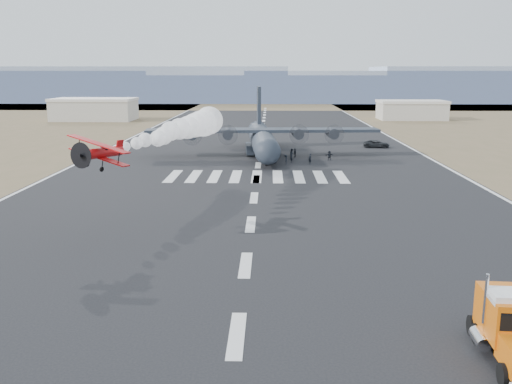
{
  "coord_description": "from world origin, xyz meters",
  "views": [
    {
      "loc": [
        1.81,
        -29.97,
        14.68
      ],
      "look_at": [
        0.61,
        20.44,
        4.0
      ],
      "focal_mm": 40.0,
      "sensor_mm": 36.0,
      "label": 1
    }
  ],
  "objects_px": {
    "hangar_left": "(94,109)",
    "support_vehicle": "(376,144)",
    "aerobatic_biplane": "(101,152)",
    "crew_g": "(310,159)",
    "crew_f": "(329,155)",
    "hangar_right": "(411,110)",
    "crew_c": "(286,159)",
    "transport_aircraft": "(262,138)",
    "crew_h": "(292,154)",
    "crew_e": "(274,158)",
    "crew_d": "(295,153)",
    "crew_b": "(274,154)",
    "crew_a": "(291,158)"
  },
  "relations": [
    {
      "from": "transport_aircraft",
      "to": "crew_f",
      "type": "distance_m",
      "value": 13.24
    },
    {
      "from": "aerobatic_biplane",
      "to": "crew_d",
      "type": "xyz_separation_m",
      "value": [
        19.2,
        49.77,
        -6.98
      ]
    },
    {
      "from": "crew_a",
      "to": "crew_e",
      "type": "height_order",
      "value": "crew_e"
    },
    {
      "from": "hangar_right",
      "to": "support_vehicle",
      "type": "bearing_deg",
      "value": -108.86
    },
    {
      "from": "hangar_right",
      "to": "crew_d",
      "type": "distance_m",
      "value": 90.4
    },
    {
      "from": "crew_b",
      "to": "crew_d",
      "type": "relative_size",
      "value": 1.08
    },
    {
      "from": "support_vehicle",
      "to": "crew_h",
      "type": "xyz_separation_m",
      "value": [
        -17.29,
        -15.8,
        0.19
      ]
    },
    {
      "from": "crew_e",
      "to": "crew_h",
      "type": "xyz_separation_m",
      "value": [
        3.0,
        4.67,
        0.08
      ]
    },
    {
      "from": "crew_e",
      "to": "crew_d",
      "type": "bearing_deg",
      "value": -151.98
    },
    {
      "from": "crew_g",
      "to": "hangar_right",
      "type": "bearing_deg",
      "value": 122.23
    },
    {
      "from": "aerobatic_biplane",
      "to": "crew_a",
      "type": "xyz_separation_m",
      "value": [
        18.36,
        43.85,
        -6.94
      ]
    },
    {
      "from": "hangar_left",
      "to": "crew_b",
      "type": "relative_size",
      "value": 14.52
    },
    {
      "from": "crew_e",
      "to": "crew_f",
      "type": "height_order",
      "value": "crew_e"
    },
    {
      "from": "crew_g",
      "to": "crew_e",
      "type": "bearing_deg",
      "value": -130.42
    },
    {
      "from": "crew_e",
      "to": "crew_f",
      "type": "bearing_deg",
      "value": 167.4
    },
    {
      "from": "transport_aircraft",
      "to": "crew_c",
      "type": "xyz_separation_m",
      "value": [
        3.98,
        -10.8,
        -2.26
      ]
    },
    {
      "from": "aerobatic_biplane",
      "to": "crew_h",
      "type": "xyz_separation_m",
      "value": [
        18.57,
        47.54,
        -6.86
      ]
    },
    {
      "from": "support_vehicle",
      "to": "crew_f",
      "type": "relative_size",
      "value": 3.23
    },
    {
      "from": "crew_b",
      "to": "crew_h",
      "type": "bearing_deg",
      "value": -39.6
    },
    {
      "from": "hangar_left",
      "to": "crew_e",
      "type": "relative_size",
      "value": 15.03
    },
    {
      "from": "crew_a",
      "to": "crew_c",
      "type": "height_order",
      "value": "crew_a"
    },
    {
      "from": "crew_b",
      "to": "crew_c",
      "type": "xyz_separation_m",
      "value": [
        1.89,
        -6.12,
        -0.06
      ]
    },
    {
      "from": "aerobatic_biplane",
      "to": "crew_g",
      "type": "bearing_deg",
      "value": 74.92
    },
    {
      "from": "crew_b",
      "to": "crew_h",
      "type": "distance_m",
      "value": 3.12
    },
    {
      "from": "crew_b",
      "to": "crew_d",
      "type": "height_order",
      "value": "crew_b"
    },
    {
      "from": "crew_e",
      "to": "crew_g",
      "type": "distance_m",
      "value": 5.77
    },
    {
      "from": "crew_a",
      "to": "crew_d",
      "type": "xyz_separation_m",
      "value": [
        0.84,
        5.92,
        -0.03
      ]
    },
    {
      "from": "crew_a",
      "to": "crew_e",
      "type": "distance_m",
      "value": 2.95
    },
    {
      "from": "transport_aircraft",
      "to": "crew_a",
      "type": "bearing_deg",
      "value": -65.13
    },
    {
      "from": "hangar_left",
      "to": "hangar_right",
      "type": "xyz_separation_m",
      "value": [
        98.0,
        5.0,
        -0.4
      ]
    },
    {
      "from": "crew_a",
      "to": "crew_d",
      "type": "bearing_deg",
      "value": 147.49
    },
    {
      "from": "crew_b",
      "to": "crew_f",
      "type": "relative_size",
      "value": 1.06
    },
    {
      "from": "crew_c",
      "to": "crew_e",
      "type": "relative_size",
      "value": 0.96
    },
    {
      "from": "crew_b",
      "to": "crew_e",
      "type": "xyz_separation_m",
      "value": [
        0.06,
        -5.27,
        -0.03
      ]
    },
    {
      "from": "crew_e",
      "to": "crew_g",
      "type": "bearing_deg",
      "value": 140.01
    },
    {
      "from": "crew_c",
      "to": "crew_g",
      "type": "distance_m",
      "value": 3.93
    },
    {
      "from": "transport_aircraft",
      "to": "crew_h",
      "type": "bearing_deg",
      "value": -49.64
    },
    {
      "from": "hangar_right",
      "to": "transport_aircraft",
      "type": "relative_size",
      "value": 0.5
    },
    {
      "from": "crew_e",
      "to": "crew_f",
      "type": "relative_size",
      "value": 1.02
    },
    {
      "from": "hangar_left",
      "to": "support_vehicle",
      "type": "relative_size",
      "value": 4.77
    },
    {
      "from": "hangar_right",
      "to": "crew_h",
      "type": "xyz_separation_m",
      "value": [
        -40.38,
        -83.39,
        -2.11
      ]
    },
    {
      "from": "hangar_left",
      "to": "crew_h",
      "type": "relative_size",
      "value": 13.63
    },
    {
      "from": "crew_a",
      "to": "crew_g",
      "type": "bearing_deg",
      "value": 37.83
    },
    {
      "from": "transport_aircraft",
      "to": "crew_g",
      "type": "relative_size",
      "value": 23.9
    },
    {
      "from": "crew_f",
      "to": "support_vehicle",
      "type": "bearing_deg",
      "value": -124.87
    },
    {
      "from": "support_vehicle",
      "to": "crew_f",
      "type": "xyz_separation_m",
      "value": [
        -10.97,
        -16.76,
        0.08
      ]
    },
    {
      "from": "aerobatic_biplane",
      "to": "crew_d",
      "type": "height_order",
      "value": "aerobatic_biplane"
    },
    {
      "from": "crew_b",
      "to": "crew_c",
      "type": "height_order",
      "value": "crew_b"
    },
    {
      "from": "hangar_left",
      "to": "crew_f",
      "type": "xyz_separation_m",
      "value": [
        63.93,
        -79.36,
        -2.61
      ]
    },
    {
      "from": "crew_c",
      "to": "crew_d",
      "type": "bearing_deg",
      "value": 171.88
    }
  ]
}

